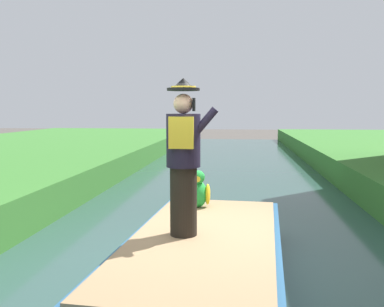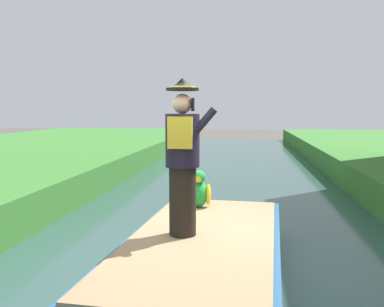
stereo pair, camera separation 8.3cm
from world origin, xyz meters
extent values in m
plane|color=#4C4742|center=(0.00, 0.00, 0.00)|extent=(80.00, 80.00, 0.00)
cube|color=#2D4C47|center=(0.00, 0.00, 0.05)|extent=(6.04, 48.00, 0.10)
cube|color=#23517A|center=(0.00, -0.31, 0.38)|extent=(2.08, 4.31, 0.56)
cube|color=#997A56|center=(0.00, -0.31, 0.69)|extent=(1.92, 3.97, 0.05)
cylinder|color=black|center=(-0.24, -0.32, 1.12)|extent=(0.32, 0.32, 0.82)
cylinder|color=black|center=(-0.24, -0.32, 1.84)|extent=(0.40, 0.40, 0.62)
cube|color=gold|center=(-0.24, -0.51, 1.94)|extent=(0.28, 0.06, 0.36)
sphere|color=#DBA884|center=(-0.24, -0.32, 2.27)|extent=(0.23, 0.23, 0.23)
cylinder|color=black|center=(-0.24, -0.32, 2.43)|extent=(0.38, 0.38, 0.03)
cone|color=black|center=(-0.24, -0.32, 2.50)|extent=(0.26, 0.26, 0.12)
cylinder|color=gold|center=(-0.24, -0.32, 2.46)|extent=(0.29, 0.29, 0.02)
cylinder|color=black|center=(-0.02, -0.36, 2.02)|extent=(0.38, 0.09, 0.43)
cube|color=black|center=(-0.11, -0.38, 2.26)|extent=(0.03, 0.08, 0.15)
ellipsoid|color=green|center=(-0.20, 1.12, 0.91)|extent=(0.26, 0.32, 0.40)
sphere|color=green|center=(-0.20, 1.08, 1.18)|extent=(0.20, 0.20, 0.20)
cone|color=yellow|center=(-0.20, 0.98, 1.17)|extent=(0.09, 0.09, 0.09)
ellipsoid|color=yellow|center=(-0.34, 1.12, 0.91)|extent=(0.08, 0.20, 0.32)
ellipsoid|color=yellow|center=(-0.06, 1.12, 0.91)|extent=(0.08, 0.20, 0.32)
camera|label=1|loc=(0.41, -5.12, 2.21)|focal=39.04mm
camera|label=2|loc=(0.49, -5.11, 2.21)|focal=39.04mm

